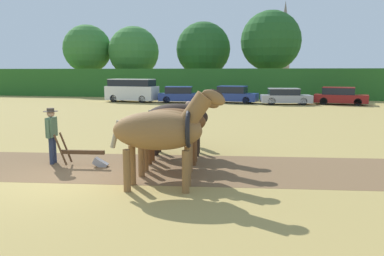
% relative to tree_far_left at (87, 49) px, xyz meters
% --- Properties ---
extents(ground_plane, '(240.00, 240.00, 0.00)m').
position_rel_tree_far_left_xyz_m(ground_plane, '(17.02, -35.37, -5.68)').
color(ground_plane, '#A88E4C').
extents(plowed_furrow_strip, '(25.46, 6.57, 0.01)m').
position_rel_tree_far_left_xyz_m(plowed_furrow_strip, '(15.80, -34.14, -5.68)').
color(plowed_furrow_strip, brown).
rests_on(plowed_furrow_strip, ground).
extents(hedgerow, '(58.00, 1.61, 3.20)m').
position_rel_tree_far_left_xyz_m(hedgerow, '(17.02, -3.72, -4.08)').
color(hedgerow, '#286023').
rests_on(hedgerow, ground).
extents(tree_far_left, '(5.97, 5.97, 8.68)m').
position_rel_tree_far_left_xyz_m(tree_far_left, '(0.00, 0.00, 0.00)').
color(tree_far_left, brown).
rests_on(tree_far_left, ground).
extents(tree_left, '(6.20, 6.20, 8.40)m').
position_rel_tree_far_left_xyz_m(tree_left, '(6.00, 0.37, -0.40)').
color(tree_left, '#423323').
rests_on(tree_left, ground).
extents(tree_center_left, '(6.55, 6.55, 8.82)m').
position_rel_tree_far_left_xyz_m(tree_center_left, '(14.59, 1.23, -0.14)').
color(tree_center_left, '#423323').
rests_on(tree_center_left, ground).
extents(tree_center, '(6.81, 6.81, 9.72)m').
position_rel_tree_far_left_xyz_m(tree_center, '(22.58, -0.07, 0.62)').
color(tree_center, '#4C3823').
rests_on(tree_center, ground).
extents(church_spire, '(2.64, 2.64, 17.15)m').
position_rel_tree_far_left_xyz_m(church_spire, '(25.45, 36.80, 3.29)').
color(church_spire, gray).
rests_on(church_spire, ground).
extents(draft_horse_lead_left, '(2.91, 1.26, 2.56)m').
position_rel_tree_far_left_xyz_m(draft_horse_lead_left, '(19.91, -35.66, -4.21)').
color(draft_horse_lead_left, brown).
rests_on(draft_horse_lead_left, ground).
extents(draft_horse_lead_right, '(2.66, 1.24, 2.37)m').
position_rel_tree_far_left_xyz_m(draft_horse_lead_right, '(19.74, -34.34, -4.31)').
color(draft_horse_lead_right, brown).
rests_on(draft_horse_lead_right, ground).
extents(draft_horse_trail_left, '(2.85, 1.14, 2.40)m').
position_rel_tree_far_left_xyz_m(draft_horse_trail_left, '(19.59, -33.01, -4.34)').
color(draft_horse_trail_left, brown).
rests_on(draft_horse_trail_left, ground).
extents(draft_horse_trail_right, '(2.87, 1.27, 2.39)m').
position_rel_tree_far_left_xyz_m(draft_horse_trail_right, '(19.43, -31.68, -4.35)').
color(draft_horse_trail_right, black).
rests_on(draft_horse_trail_right, ground).
extents(plow, '(1.63, 0.52, 1.13)m').
position_rel_tree_far_left_xyz_m(plow, '(17.01, -33.99, -5.36)').
color(plow, '#4C331E').
rests_on(plow, ground).
extents(farmer_at_plow, '(0.45, 0.67, 1.77)m').
position_rel_tree_far_left_xyz_m(farmer_at_plow, '(15.77, -33.84, -4.63)').
color(farmer_at_plow, '#28334C').
rests_on(farmer_at_plow, ground).
extents(farmer_beside_team, '(0.41, 0.62, 1.74)m').
position_rel_tree_far_left_xyz_m(farmer_beside_team, '(19.36, -29.95, -4.66)').
color(farmer_beside_team, '#38332D').
rests_on(farmer_beside_team, ground).
extents(parked_van, '(5.10, 2.53, 2.18)m').
position_rel_tree_far_left_xyz_m(parked_van, '(9.64, -10.30, -4.56)').
color(parked_van, silver).
rests_on(parked_van, ground).
extents(parked_car_left, '(4.29, 2.26, 1.51)m').
position_rel_tree_far_left_xyz_m(parked_car_left, '(14.42, -10.35, -4.95)').
color(parked_car_left, navy).
rests_on(parked_car_left, ground).
extents(parked_car_center_left, '(4.44, 2.51, 1.57)m').
position_rel_tree_far_left_xyz_m(parked_car_center_left, '(19.33, -9.55, -4.93)').
color(parked_car_center_left, navy).
rests_on(parked_car_center_left, ground).
extents(parked_car_center, '(4.53, 2.30, 1.43)m').
position_rel_tree_far_left_xyz_m(parked_car_center, '(23.94, -10.33, -4.98)').
color(parked_car_center, '#9E9EA8').
rests_on(parked_car_center, ground).
extents(parked_car_center_right, '(4.68, 2.57, 1.53)m').
position_rel_tree_far_left_xyz_m(parked_car_center_right, '(28.67, -9.49, -4.94)').
color(parked_car_center_right, maroon).
rests_on(parked_car_center_right, ground).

